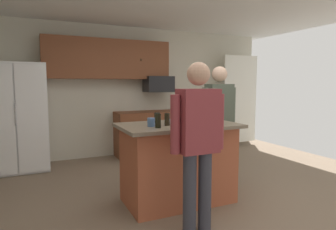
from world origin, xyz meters
TOP-DOWN VIEW (x-y plane):
  - floor at (0.00, 0.00)m, footprint 7.04×7.04m
  - back_wall at (0.00, 2.80)m, footprint 6.40×0.10m
  - french_door_window_panel at (2.60, 2.40)m, footprint 0.90×0.06m
  - cabinet_run_upper at (-0.40, 2.60)m, footprint 2.40×0.38m
  - cabinet_run_lower at (0.60, 2.48)m, footprint 1.80×0.63m
  - refrigerator at (-2.00, 2.38)m, footprint 0.94×0.76m
  - microwave_over_range at (0.60, 2.50)m, footprint 0.56×0.40m
  - kitchen_island at (-0.14, 0.11)m, footprint 1.42×0.86m
  - person_guest_by_door at (0.74, 0.54)m, footprint 0.57×0.22m
  - person_guest_right at (-0.31, -0.66)m, footprint 0.57×0.22m
  - glass_pilsner at (-0.32, 0.03)m, footprint 0.06×0.06m
  - glass_short_whisky at (-0.34, 0.28)m, footprint 0.07×0.07m
  - mug_blue_stoneware at (-0.52, 0.04)m, footprint 0.13×0.09m
  - glass_stout_tall at (-0.49, -0.09)m, footprint 0.06×0.06m
  - serving_tray at (-0.01, 0.13)m, footprint 0.44×0.30m

SIDE VIEW (x-z plane):
  - floor at x=0.00m, z-range 0.00..0.00m
  - cabinet_run_lower at x=0.60m, z-range 0.00..0.90m
  - kitchen_island at x=-0.14m, z-range 0.01..0.98m
  - refrigerator at x=-2.00m, z-range 0.00..1.80m
  - person_guest_right at x=-0.31m, z-range 0.13..1.78m
  - person_guest_by_door at x=0.74m, z-range 0.13..1.84m
  - serving_tray at x=-0.01m, z-range 0.97..1.01m
  - mug_blue_stoneware at x=-0.52m, z-range 0.97..1.07m
  - glass_short_whisky at x=-0.34m, z-range 0.97..1.10m
  - glass_pilsner at x=-0.32m, z-range 0.97..1.12m
  - glass_stout_tall at x=-0.49m, z-range 0.97..1.13m
  - french_door_window_panel at x=2.60m, z-range 0.10..2.10m
  - back_wall at x=0.00m, z-range 0.00..2.60m
  - microwave_over_range at x=0.60m, z-range 1.29..1.61m
  - cabinet_run_upper at x=-0.40m, z-range 1.55..2.30m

